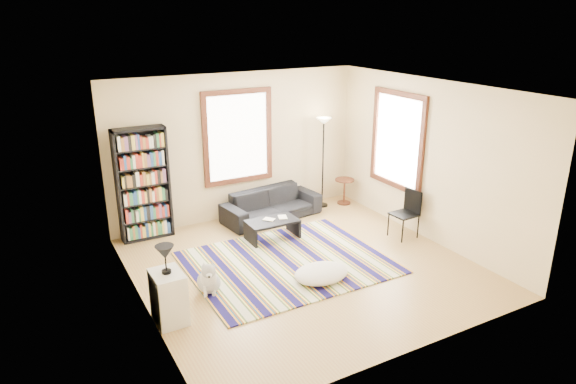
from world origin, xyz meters
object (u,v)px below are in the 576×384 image
side_table (344,191)px  floor_cushion (321,273)px  floor_lamp (323,163)px  coffee_table (272,230)px  dog (208,276)px  white_cabinet (169,297)px  sofa (272,204)px  bookshelf (143,184)px  folding_chair (404,214)px

side_table → floor_cushion: bearing=-130.6°
floor_lamp → side_table: 0.82m
coffee_table → dog: 2.02m
white_cabinet → dog: (0.71, 0.46, -0.09)m
coffee_table → floor_lamp: floor_lamp is taller
sofa → dog: bearing=-142.6°
bookshelf → coffee_table: (1.92, -1.16, -0.82)m
floor_lamp → white_cabinet: (-4.02, -2.63, -0.58)m
folding_chair → side_table: bearing=85.0°
side_table → dog: 4.32m
bookshelf → sofa: bearing=-6.5°
sofa → folding_chair: bearing=-56.7°
white_cabinet → coffee_table: bearing=33.6°
floor_cushion → white_cabinet: white_cabinet is taller
sofa → floor_cushion: size_ratio=2.26×
floor_cushion → folding_chair: bearing=16.5°
coffee_table → floor_cushion: 1.67m
coffee_table → white_cabinet: (-2.35, -1.64, 0.17)m
bookshelf → floor_cushion: size_ratio=2.32×
coffee_table → dog: bearing=-144.2°
bookshelf → folding_chair: 4.62m
side_table → bookshelf: bearing=176.1°
coffee_table → dog: size_ratio=1.73×
coffee_table → white_cabinet: size_ratio=1.29×
floor_lamp → folding_chair: 2.13m
bookshelf → floor_lamp: bearing=-2.7°
sofa → folding_chair: 2.55m
folding_chair → dog: folding_chair is taller
floor_lamp → dog: 4.02m
sofa → bookshelf: size_ratio=0.97×
sofa → dog: 2.94m
folding_chair → dog: 3.75m
side_table → white_cabinet: 5.16m
side_table → white_cabinet: size_ratio=0.77×
side_table → folding_chair: size_ratio=0.63×
bookshelf → folding_chair: bookshelf is taller
floor_lamp → dog: floor_lamp is taller
coffee_table → white_cabinet: bearing=-145.0°
floor_lamp → white_cabinet: floor_lamp is taller
sofa → side_table: bearing=-7.8°
coffee_table → bookshelf: bearing=148.9°
coffee_table → dog: dog is taller
bookshelf → white_cabinet: 2.91m
coffee_table → side_table: side_table is taller
side_table → folding_chair: 1.93m
sofa → coffee_table: sofa is taller
folding_chair → sofa: bearing=127.3°
side_table → folding_chair: (-0.05, -1.92, 0.16)m
white_cabinet → sofa: bearing=40.9°
coffee_table → folding_chair: (2.10, -1.04, 0.25)m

